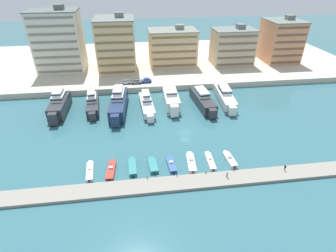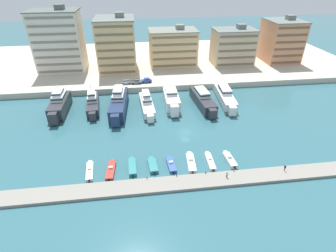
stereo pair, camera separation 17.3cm
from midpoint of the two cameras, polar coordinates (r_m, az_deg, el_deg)
name	(u,v)px [view 2 (the right image)]	position (r m, az deg, el deg)	size (l,w,h in m)	color
ground_plane	(186,133)	(77.24, 3.90, -1.44)	(400.00, 400.00, 0.00)	#336670
quay_promenade	(162,61)	(135.71, -1.31, 13.97)	(180.00, 70.00, 2.22)	beige
pier_dock	(203,181)	(60.97, 7.61, -11.82)	(120.00, 4.60, 0.67)	gray
yacht_charcoal_far_left	(60,105)	(93.85, -22.50, 4.30)	(4.76, 18.30, 9.00)	#333338
yacht_charcoal_left	(93,103)	(92.46, -16.02, 4.76)	(5.26, 17.18, 7.90)	#333338
yacht_navy_mid_left	(119,103)	(89.36, -10.62, 4.96)	(6.06, 22.87, 9.23)	navy
yacht_white_center_left	(147,104)	(89.12, -4.58, 4.84)	(4.86, 19.13, 7.64)	white
yacht_white_center	(171,100)	(90.74, 0.82, 5.72)	(4.88, 17.09, 7.60)	white
yacht_charcoal_center_right	(203,100)	(92.18, 7.65, 5.66)	(6.00, 20.70, 7.11)	#333338
yacht_white_mid_right	(225,97)	(95.90, 12.36, 6.24)	(5.65, 21.53, 7.06)	white
motorboat_white_far_left	(90,171)	(65.57, -16.59, -9.37)	(2.13, 7.43, 1.15)	white
motorboat_red_left	(111,170)	(64.67, -12.25, -9.33)	(2.22, 7.35, 1.14)	red
motorboat_teal_mid_left	(132,167)	(64.51, -7.69, -8.78)	(1.97, 6.96, 0.97)	teal
motorboat_teal_center_left	(153,165)	(64.48, -3.27, -8.54)	(2.38, 6.21, 0.94)	teal
motorboat_blue_center	(171,165)	(64.66, 0.76, -8.41)	(2.09, 6.31, 1.24)	#33569E
motorboat_white_center_right	(191,163)	(65.29, 5.08, -7.93)	(2.40, 7.94, 1.60)	white
motorboat_white_mid_right	(210,161)	(66.33, 9.21, -7.61)	(1.71, 7.35, 1.40)	white
motorboat_white_right	(230,160)	(67.73, 13.35, -7.15)	(2.17, 6.64, 1.60)	white
car_silver_far_left	(126,81)	(105.53, -9.07, 9.57)	(4.18, 2.09, 1.80)	#B7BCC1
car_grey_left	(136,81)	(105.11, -6.86, 9.65)	(4.20, 2.12, 1.80)	slate
car_blue_mid_left	(147,80)	(105.79, -4.65, 9.92)	(4.23, 2.19, 1.80)	#28428E
apartment_block_far_left	(59,41)	(125.77, -22.61, 16.69)	(19.84, 14.13, 26.71)	silver
apartment_block_left	(117,44)	(120.19, -11.10, 17.07)	(16.19, 18.12, 23.70)	#E0BC84
apartment_block_mid_left	(173,47)	(125.29, 1.07, 16.77)	(21.50, 13.78, 17.68)	#E0BC84
apartment_block_center_left	(233,47)	(129.60, 13.96, 16.42)	(18.80, 12.48, 17.76)	#C6AD89
apartment_block_center	(281,41)	(141.48, 23.39, 16.69)	(15.68, 17.28, 20.68)	tan
pedestrian_near_edge	(285,167)	(67.91, 24.20, -8.19)	(0.25, 0.61, 1.58)	#4C515B
pedestrian_mid_deck	(227,174)	(61.85, 12.82, -10.09)	(0.44, 0.52, 1.61)	#282D3D
bollard_west	(147,178)	(60.52, -4.52, -11.13)	(0.20, 0.20, 0.61)	#2D2D33
bollard_west_mid	(177,175)	(61.02, 1.98, -10.61)	(0.20, 0.20, 0.61)	#2D2D33
bollard_east_mid	(206,172)	(62.26, 8.29, -9.97)	(0.20, 0.20, 0.61)	#2D2D33
bollard_east	(234,170)	(64.20, 14.25, -9.26)	(0.20, 0.20, 0.61)	#2D2D33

